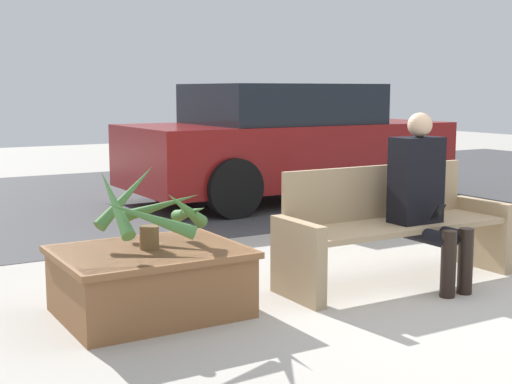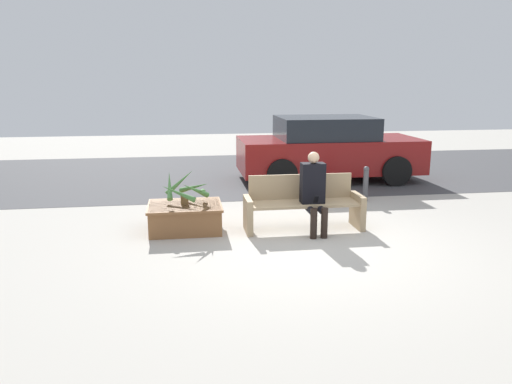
# 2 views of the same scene
# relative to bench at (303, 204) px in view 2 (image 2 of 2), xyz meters

# --- Properties ---
(ground_plane) EXTENTS (30.00, 30.00, 0.00)m
(ground_plane) POSITION_rel_bench_xyz_m (-0.09, -0.85, -0.40)
(ground_plane) COLOR #ADA89E
(road_surface) EXTENTS (20.00, 6.00, 0.01)m
(road_surface) POSITION_rel_bench_xyz_m (-0.09, 4.94, -0.40)
(road_surface) COLOR #424244
(road_surface) RESTS_ON ground_plane
(bench) EXTENTS (1.86, 0.55, 0.84)m
(bench) POSITION_rel_bench_xyz_m (0.00, 0.00, 0.00)
(bench) COLOR tan
(bench) RESTS_ON ground_plane
(person_seated) EXTENTS (0.36, 0.59, 1.25)m
(person_seated) POSITION_rel_bench_xyz_m (0.12, -0.19, 0.26)
(person_seated) COLOR black
(person_seated) RESTS_ON ground_plane
(planter_box) EXTENTS (1.14, 0.90, 0.42)m
(planter_box) POSITION_rel_bench_xyz_m (-1.85, 0.17, -0.18)
(planter_box) COLOR brown
(planter_box) RESTS_ON ground_plane
(potted_plant) EXTENTS (0.77, 0.81, 0.52)m
(potted_plant) POSITION_rel_bench_xyz_m (-1.82, 0.16, 0.27)
(potted_plant) COLOR brown
(potted_plant) RESTS_ON planter_box
(parked_car) EXTENTS (4.17, 1.98, 1.48)m
(parked_car) POSITION_rel_bench_xyz_m (1.51, 3.76, 0.33)
(parked_car) COLOR maroon
(parked_car) RESTS_ON ground_plane
(bollard_post) EXTENTS (0.11, 0.11, 0.69)m
(bollard_post) POSITION_rel_bench_xyz_m (1.65, 1.62, -0.04)
(bollard_post) COLOR #4C4C51
(bollard_post) RESTS_ON ground_plane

